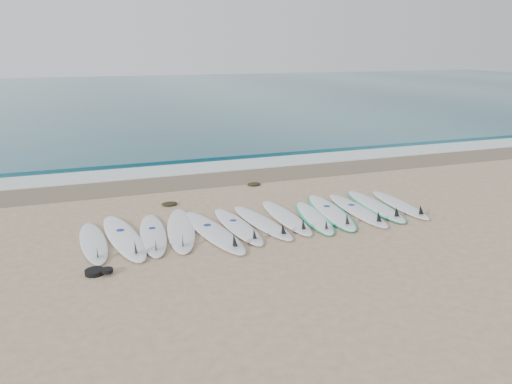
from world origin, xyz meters
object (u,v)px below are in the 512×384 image
object	(u,v)px
surfboard_0	(94,243)
surfboard_6	(263,223)
leash_coil	(97,272)
surfboard_12	(401,205)

from	to	relation	value
surfboard_0	surfboard_6	xyz separation A→B (m)	(3.49, -0.05, 0.00)
surfboard_0	leash_coil	distance (m)	1.36
surfboard_0	leash_coil	xyz separation A→B (m)	(-0.00, -1.36, -0.00)
surfboard_0	surfboard_6	world-z (taller)	surfboard_6
surfboard_6	leash_coil	xyz separation A→B (m)	(-3.49, -1.31, -0.01)
surfboard_12	leash_coil	xyz separation A→B (m)	(-7.05, -1.36, -0.00)
surfboard_0	leash_coil	size ratio (longest dim) A/B	5.18
surfboard_6	leash_coil	size ratio (longest dim) A/B	5.54
surfboard_12	leash_coil	size ratio (longest dim) A/B	5.30
surfboard_0	leash_coil	world-z (taller)	surfboard_0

